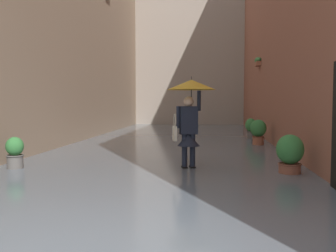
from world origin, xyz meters
name	(u,v)px	position (x,y,z in m)	size (l,w,h in m)	color
ground_plane	(174,144)	(0.00, -10.45, 0.00)	(60.00, 60.00, 0.00)	gray
flood_water	(174,143)	(0.00, -10.45, 0.04)	(7.67, 26.89, 0.07)	slate
building_facade_right	(57,9)	(4.33, -10.44, 4.93)	(2.04, 24.89, 9.86)	gray
building_facade_far	(190,29)	(0.00, -21.79, 6.26)	(10.47, 1.80, 12.52)	#A89989
person_wading	(190,104)	(-0.87, -5.04, 1.48)	(1.07, 1.07, 2.08)	black
potted_plant_mid_left	(251,128)	(-2.93, -11.94, 0.49)	(0.44, 0.44, 0.87)	#66605B
potted_plant_near_left	(258,131)	(-2.94, -9.76, 0.52)	(0.54, 0.54, 0.92)	#9E563D
potted_plant_far_left	(290,154)	(-2.93, -4.61, 0.46)	(0.55, 0.55, 0.86)	brown
potted_plant_mid_right	(15,153)	(2.92, -4.52, 0.40)	(0.38, 0.38, 0.76)	#66605B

